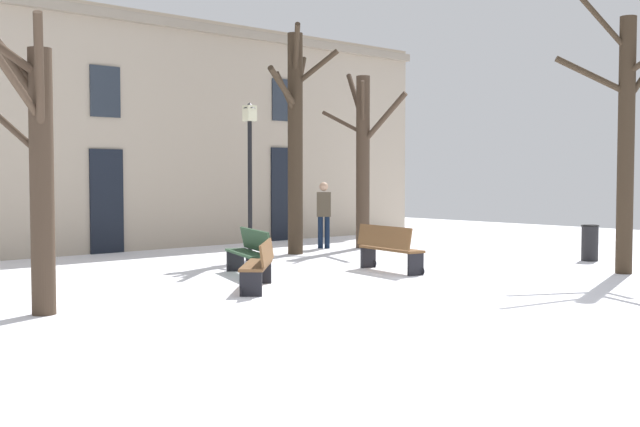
{
  "coord_description": "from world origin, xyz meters",
  "views": [
    {
      "loc": [
        -9.35,
        -8.31,
        1.99
      ],
      "look_at": [
        0.0,
        2.0,
        1.3
      ],
      "focal_mm": 44.06,
      "sensor_mm": 36.0,
      "label": 1
    }
  ],
  "objects_px": {
    "tree_right_of_center": "(295,134)",
    "streetlamp": "(250,164)",
    "litter_bin": "(590,243)",
    "bench_back_to_back_right": "(259,264)",
    "tree_near_facade": "(37,161)",
    "bench_by_litter_bin": "(389,248)",
    "bench_near_center_tree": "(250,252)",
    "tree_left_of_center": "(363,155)",
    "person_strolling": "(324,211)",
    "tree_foreground": "(626,133)"
  },
  "relations": [
    {
      "from": "tree_right_of_center",
      "to": "streetlamp",
      "type": "bearing_deg",
      "value": -166.15
    },
    {
      "from": "litter_bin",
      "to": "streetlamp",
      "type": "bearing_deg",
      "value": 137.6
    },
    {
      "from": "litter_bin",
      "to": "bench_back_to_back_right",
      "type": "xyz_separation_m",
      "value": [
        -8.44,
        1.53,
        0.02
      ]
    },
    {
      "from": "tree_right_of_center",
      "to": "bench_back_to_back_right",
      "type": "bearing_deg",
      "value": -136.32
    },
    {
      "from": "tree_right_of_center",
      "to": "tree_near_facade",
      "type": "bearing_deg",
      "value": -153.71
    },
    {
      "from": "streetlamp",
      "to": "tree_right_of_center",
      "type": "bearing_deg",
      "value": 13.85
    },
    {
      "from": "tree_near_facade",
      "to": "bench_by_litter_bin",
      "type": "xyz_separation_m",
      "value": [
        7.34,
        0.09,
        -1.69
      ]
    },
    {
      "from": "tree_near_facade",
      "to": "litter_bin",
      "type": "xyz_separation_m",
      "value": [
        12.27,
        -1.66,
        -1.76
      ]
    },
    {
      "from": "streetlamp",
      "to": "litter_bin",
      "type": "distance_m",
      "value": 8.05
    },
    {
      "from": "litter_bin",
      "to": "bench_near_center_tree",
      "type": "distance_m",
      "value": 8.06
    },
    {
      "from": "tree_left_of_center",
      "to": "bench_near_center_tree",
      "type": "height_order",
      "value": "tree_left_of_center"
    },
    {
      "from": "streetlamp",
      "to": "person_strolling",
      "type": "relative_size",
      "value": 2.04
    },
    {
      "from": "bench_by_litter_bin",
      "to": "tree_near_facade",
      "type": "bearing_deg",
      "value": 99.98
    },
    {
      "from": "tree_near_facade",
      "to": "bench_back_to_back_right",
      "type": "distance_m",
      "value": 4.21
    },
    {
      "from": "tree_left_of_center",
      "to": "tree_right_of_center",
      "type": "bearing_deg",
      "value": -179.04
    },
    {
      "from": "streetlamp",
      "to": "tree_foreground",
      "type": "bearing_deg",
      "value": -59.41
    },
    {
      "from": "bench_by_litter_bin",
      "to": "bench_near_center_tree",
      "type": "relative_size",
      "value": 0.96
    },
    {
      "from": "bench_near_center_tree",
      "to": "person_strolling",
      "type": "relative_size",
      "value": 1.03
    },
    {
      "from": "tree_left_of_center",
      "to": "streetlamp",
      "type": "relative_size",
      "value": 1.32
    },
    {
      "from": "tree_left_of_center",
      "to": "litter_bin",
      "type": "relative_size",
      "value": 5.81
    },
    {
      "from": "tree_right_of_center",
      "to": "bench_back_to_back_right",
      "type": "relative_size",
      "value": 3.69
    },
    {
      "from": "bench_near_center_tree",
      "to": "streetlamp",
      "type": "bearing_deg",
      "value": 162.67
    },
    {
      "from": "tree_near_facade",
      "to": "tree_left_of_center",
      "type": "relative_size",
      "value": 0.88
    },
    {
      "from": "bench_near_center_tree",
      "to": "tree_right_of_center",
      "type": "bearing_deg",
      "value": 147.34
    },
    {
      "from": "bench_back_to_back_right",
      "to": "bench_by_litter_bin",
      "type": "bearing_deg",
      "value": 137.79
    },
    {
      "from": "tree_near_facade",
      "to": "streetlamp",
      "type": "distance_m",
      "value": 7.43
    },
    {
      "from": "bench_back_to_back_right",
      "to": "bench_near_center_tree",
      "type": "xyz_separation_m",
      "value": [
        1.01,
        1.6,
        0.04
      ]
    },
    {
      "from": "tree_left_of_center",
      "to": "person_strolling",
      "type": "xyz_separation_m",
      "value": [
        -0.89,
        0.6,
        -1.51
      ]
    },
    {
      "from": "tree_foreground",
      "to": "bench_near_center_tree",
      "type": "distance_m",
      "value": 7.83
    },
    {
      "from": "tree_left_of_center",
      "to": "streetlamp",
      "type": "distance_m",
      "value": 4.22
    },
    {
      "from": "tree_left_of_center",
      "to": "bench_near_center_tree",
      "type": "relative_size",
      "value": 2.63
    },
    {
      "from": "tree_near_facade",
      "to": "bench_back_to_back_right",
      "type": "bearing_deg",
      "value": -1.97
    },
    {
      "from": "tree_left_of_center",
      "to": "bench_back_to_back_right",
      "type": "relative_size",
      "value": 3.22
    },
    {
      "from": "tree_near_facade",
      "to": "person_strolling",
      "type": "xyz_separation_m",
      "value": [
        9.77,
        4.7,
        -1.18
      ]
    },
    {
      "from": "tree_right_of_center",
      "to": "streetlamp",
      "type": "height_order",
      "value": "tree_right_of_center"
    },
    {
      "from": "tree_near_facade",
      "to": "bench_near_center_tree",
      "type": "height_order",
      "value": "tree_near_facade"
    },
    {
      "from": "person_strolling",
      "to": "bench_back_to_back_right",
      "type": "bearing_deg",
      "value": 81.69
    },
    {
      "from": "tree_left_of_center",
      "to": "tree_right_of_center",
      "type": "height_order",
      "value": "tree_right_of_center"
    },
    {
      "from": "bench_by_litter_bin",
      "to": "tree_foreground",
      "type": "bearing_deg",
      "value": -127.06
    },
    {
      "from": "tree_near_facade",
      "to": "bench_back_to_back_right",
      "type": "relative_size",
      "value": 2.83
    },
    {
      "from": "tree_left_of_center",
      "to": "bench_by_litter_bin",
      "type": "xyz_separation_m",
      "value": [
        -3.32,
        -4.01,
        -2.02
      ]
    },
    {
      "from": "tree_near_facade",
      "to": "tree_foreground",
      "type": "bearing_deg",
      "value": -17.38
    },
    {
      "from": "bench_by_litter_bin",
      "to": "litter_bin",
      "type": "bearing_deg",
      "value": -100.19
    },
    {
      "from": "tree_foreground",
      "to": "bench_by_litter_bin",
      "type": "relative_size",
      "value": 3.26
    },
    {
      "from": "tree_left_of_center",
      "to": "bench_near_center_tree",
      "type": "xyz_separation_m",
      "value": [
        -5.82,
        -2.63,
        -2.04
      ]
    },
    {
      "from": "bench_near_center_tree",
      "to": "tree_near_facade",
      "type": "bearing_deg",
      "value": -53.24
    },
    {
      "from": "tree_right_of_center",
      "to": "litter_bin",
      "type": "relative_size",
      "value": 6.65
    },
    {
      "from": "tree_left_of_center",
      "to": "streetlamp",
      "type": "height_order",
      "value": "tree_left_of_center"
    },
    {
      "from": "litter_bin",
      "to": "bench_by_litter_bin",
      "type": "relative_size",
      "value": 0.47
    },
    {
      "from": "bench_by_litter_bin",
      "to": "person_strolling",
      "type": "distance_m",
      "value": 5.24
    }
  ]
}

